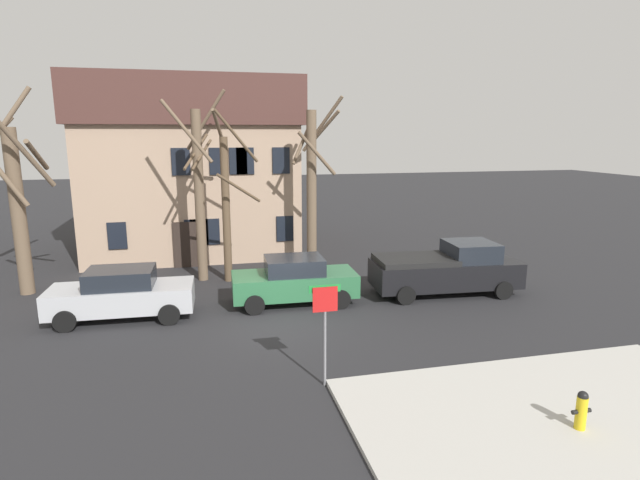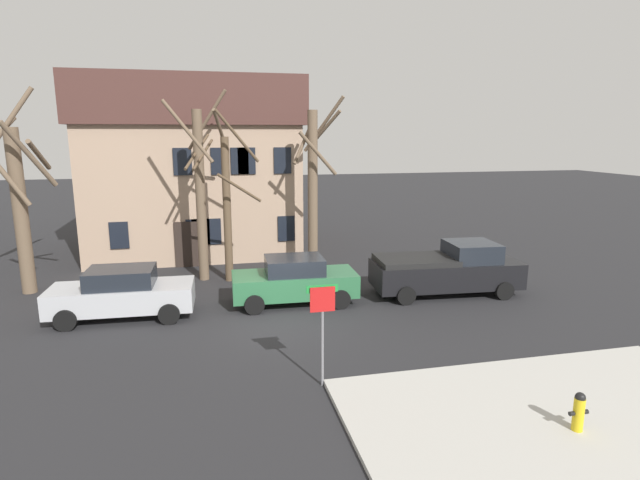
{
  "view_description": "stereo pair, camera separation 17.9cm",
  "coord_description": "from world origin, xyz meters",
  "px_view_note": "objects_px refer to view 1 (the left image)",
  "views": [
    {
      "loc": [
        -2.24,
        -15.21,
        5.99
      ],
      "look_at": [
        1.73,
        1.52,
        2.4
      ],
      "focal_mm": 28.49,
      "sensor_mm": 36.0,
      "label": 1
    },
    {
      "loc": [
        -2.07,
        -15.25,
        5.99
      ],
      "look_at": [
        1.73,
        1.52,
        2.4
      ],
      "focal_mm": 28.49,
      "sensor_mm": 36.0,
      "label": 2
    }
  ],
  "objects_px": {
    "pickup_truck_black": "(446,269)",
    "tree_bare_near": "(17,200)",
    "building_main": "(192,165)",
    "street_sign_pole": "(325,316)",
    "car_silver_sedan": "(122,294)",
    "tree_bare_mid": "(200,188)",
    "tree_bare_far": "(225,202)",
    "tree_bare_end": "(312,185)",
    "fire_hydrant": "(582,409)",
    "car_green_sedan": "(294,280)"
  },
  "relations": [
    {
      "from": "street_sign_pole",
      "to": "car_silver_sedan",
      "type": "bearing_deg",
      "value": 132.04
    },
    {
      "from": "tree_bare_near",
      "to": "fire_hydrant",
      "type": "relative_size",
      "value": 9.47
    },
    {
      "from": "tree_bare_end",
      "to": "tree_bare_near",
      "type": "bearing_deg",
      "value": -176.52
    },
    {
      "from": "car_silver_sedan",
      "to": "building_main",
      "type": "bearing_deg",
      "value": 77.67
    },
    {
      "from": "car_green_sedan",
      "to": "tree_bare_near",
      "type": "bearing_deg",
      "value": 160.15
    },
    {
      "from": "building_main",
      "to": "car_silver_sedan",
      "type": "height_order",
      "value": "building_main"
    },
    {
      "from": "building_main",
      "to": "pickup_truck_black",
      "type": "xyz_separation_m",
      "value": [
        9.35,
        -10.55,
        -3.45
      ]
    },
    {
      "from": "tree_bare_near",
      "to": "tree_bare_mid",
      "type": "bearing_deg",
      "value": 2.86
    },
    {
      "from": "building_main",
      "to": "tree_bare_near",
      "type": "bearing_deg",
      "value": -132.47
    },
    {
      "from": "car_silver_sedan",
      "to": "tree_bare_end",
      "type": "bearing_deg",
      "value": 30.93
    },
    {
      "from": "tree_bare_near",
      "to": "fire_hydrant",
      "type": "bearing_deg",
      "value": -42.85
    },
    {
      "from": "car_silver_sedan",
      "to": "car_green_sedan",
      "type": "height_order",
      "value": "car_green_sedan"
    },
    {
      "from": "tree_bare_near",
      "to": "car_silver_sedan",
      "type": "distance_m",
      "value": 6.11
    },
    {
      "from": "tree_bare_far",
      "to": "tree_bare_end",
      "type": "bearing_deg",
      "value": 11.71
    },
    {
      "from": "tree_bare_mid",
      "to": "street_sign_pole",
      "type": "distance_m",
      "value": 10.63
    },
    {
      "from": "car_silver_sedan",
      "to": "tree_bare_far",
      "type": "bearing_deg",
      "value": 45.31
    },
    {
      "from": "tree_bare_mid",
      "to": "fire_hydrant",
      "type": "height_order",
      "value": "tree_bare_mid"
    },
    {
      "from": "tree_bare_far",
      "to": "tree_bare_end",
      "type": "distance_m",
      "value": 3.91
    },
    {
      "from": "tree_bare_near",
      "to": "tree_bare_mid",
      "type": "relative_size",
      "value": 1.0
    },
    {
      "from": "tree_bare_end",
      "to": "fire_hydrant",
      "type": "distance_m",
      "value": 14.22
    },
    {
      "from": "tree_bare_far",
      "to": "car_green_sedan",
      "type": "distance_m",
      "value": 4.76
    },
    {
      "from": "fire_hydrant",
      "to": "street_sign_pole",
      "type": "relative_size",
      "value": 0.32
    },
    {
      "from": "pickup_truck_black",
      "to": "street_sign_pole",
      "type": "height_order",
      "value": "street_sign_pole"
    },
    {
      "from": "tree_bare_near",
      "to": "tree_bare_far",
      "type": "relative_size",
      "value": 1.13
    },
    {
      "from": "building_main",
      "to": "tree_bare_near",
      "type": "relative_size",
      "value": 1.35
    },
    {
      "from": "car_silver_sedan",
      "to": "pickup_truck_black",
      "type": "distance_m",
      "value": 11.67
    },
    {
      "from": "car_silver_sedan",
      "to": "fire_hydrant",
      "type": "xyz_separation_m",
      "value": [
        9.96,
        -9.16,
        -0.3
      ]
    },
    {
      "from": "tree_bare_far",
      "to": "car_green_sedan",
      "type": "height_order",
      "value": "tree_bare_far"
    },
    {
      "from": "tree_bare_mid",
      "to": "fire_hydrant",
      "type": "xyz_separation_m",
      "value": [
        7.3,
        -13.24,
        -3.29
      ]
    },
    {
      "from": "car_silver_sedan",
      "to": "street_sign_pole",
      "type": "bearing_deg",
      "value": -47.96
    },
    {
      "from": "tree_bare_far",
      "to": "building_main",
      "type": "bearing_deg",
      "value": 100.56
    },
    {
      "from": "tree_bare_far",
      "to": "pickup_truck_black",
      "type": "relative_size",
      "value": 1.22
    },
    {
      "from": "building_main",
      "to": "tree_bare_end",
      "type": "height_order",
      "value": "building_main"
    },
    {
      "from": "tree_bare_near",
      "to": "car_silver_sedan",
      "type": "relative_size",
      "value": 1.68
    },
    {
      "from": "tree_bare_far",
      "to": "car_silver_sedan",
      "type": "height_order",
      "value": "tree_bare_far"
    },
    {
      "from": "building_main",
      "to": "fire_hydrant",
      "type": "distance_m",
      "value": 21.54
    },
    {
      "from": "tree_bare_end",
      "to": "car_green_sedan",
      "type": "bearing_deg",
      "value": -110.84
    },
    {
      "from": "pickup_truck_black",
      "to": "fire_hydrant",
      "type": "distance_m",
      "value": 9.38
    },
    {
      "from": "tree_bare_mid",
      "to": "car_green_sedan",
      "type": "distance_m",
      "value": 5.8
    },
    {
      "from": "pickup_truck_black",
      "to": "tree_bare_near",
      "type": "bearing_deg",
      "value": 166.7
    },
    {
      "from": "tree_bare_mid",
      "to": "tree_bare_far",
      "type": "bearing_deg",
      "value": -24.15
    },
    {
      "from": "street_sign_pole",
      "to": "tree_bare_near",
      "type": "bearing_deg",
      "value": 133.85
    },
    {
      "from": "fire_hydrant",
      "to": "street_sign_pole",
      "type": "bearing_deg",
      "value": 145.19
    },
    {
      "from": "tree_bare_near",
      "to": "pickup_truck_black",
      "type": "relative_size",
      "value": 1.37
    },
    {
      "from": "tree_bare_near",
      "to": "street_sign_pole",
      "type": "distance_m",
      "value": 13.62
    },
    {
      "from": "building_main",
      "to": "pickup_truck_black",
      "type": "bearing_deg",
      "value": -48.45
    },
    {
      "from": "building_main",
      "to": "fire_hydrant",
      "type": "xyz_separation_m",
      "value": [
        7.64,
        -19.76,
        -3.86
      ]
    },
    {
      "from": "building_main",
      "to": "car_green_sedan",
      "type": "xyz_separation_m",
      "value": [
        3.49,
        -10.38,
        -3.55
      ]
    },
    {
      "from": "building_main",
      "to": "car_silver_sedan",
      "type": "relative_size",
      "value": 2.27
    },
    {
      "from": "tree_bare_near",
      "to": "car_green_sedan",
      "type": "height_order",
      "value": "tree_bare_near"
    }
  ]
}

